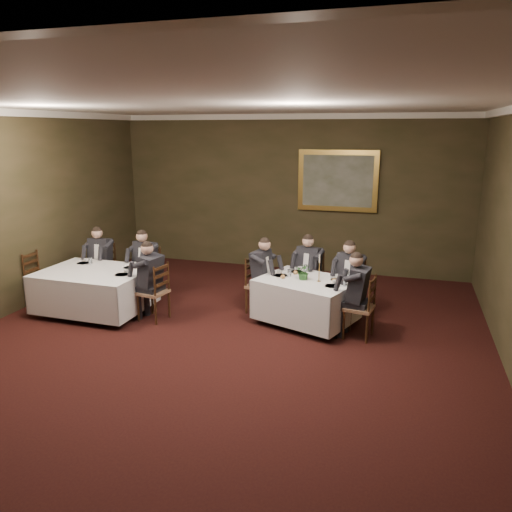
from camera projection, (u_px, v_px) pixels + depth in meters
The scene contains 26 objects.
ground at pixel (207, 358), 7.11m from camera, with size 10.00×10.00×0.00m, color black.
ceiling at pixel (200, 102), 6.25m from camera, with size 8.00×10.00×0.10m, color silver.
back_wall at pixel (290, 194), 11.31m from camera, with size 8.00×0.10×3.50m, color #302D18.
crown_molding at pixel (201, 107), 6.26m from camera, with size 8.00×10.00×0.12m.
table_main at pixel (306, 298), 8.27m from camera, with size 1.82×1.60×0.67m.
table_second at pixel (95, 288), 8.80m from camera, with size 1.87×1.43×0.67m.
chair_main_backleft at pixel (309, 291), 9.15m from camera, with size 0.53×0.52×1.00m.
diner_main_backleft at pixel (309, 279), 9.09m from camera, with size 0.51×0.57×1.35m.
chair_main_backright at pixel (349, 300), 8.68m from camera, with size 0.54×0.53×1.00m.
diner_main_backright at pixel (349, 287), 8.62m from camera, with size 0.52×0.57×1.35m.
chair_main_endleft at pixel (260, 296), 8.86m from camera, with size 0.49×0.51×1.00m.
diner_main_endleft at pixel (260, 284), 8.80m from camera, with size 0.54×0.48×1.35m.
chair_main_endright at pixel (359, 320), 7.76m from camera, with size 0.48×0.50×1.00m.
diner_main_endright at pixel (359, 306), 7.71m from camera, with size 0.53×0.47×1.35m.
chair_sec_backleft at pixel (103, 279), 9.87m from camera, with size 0.46×0.44×1.00m.
diner_sec_backleft at pixel (102, 268), 9.80m from camera, with size 0.43×0.49×1.35m.
chair_sec_backright at pixel (148, 284), 9.57m from camera, with size 0.52×0.50×1.00m.
diner_sec_backright at pixel (147, 273), 9.50m from camera, with size 0.49×0.55×1.35m.
chair_sec_endright at pixel (154, 304), 8.49m from camera, with size 0.48×0.50×1.00m.
diner_sec_endright at pixel (153, 291), 8.44m from camera, with size 0.54×0.47×1.35m.
chair_sec_endleft at pixel (42, 290), 9.19m from camera, with size 0.42×0.44×1.00m.
centerpiece at pixel (304, 271), 8.18m from camera, with size 0.26×0.23×0.29m, color #2D5926.
candlestick at pixel (319, 271), 8.07m from camera, with size 0.07×0.07×0.46m.
place_setting_table_main at pixel (299, 270), 8.68m from camera, with size 0.33×0.31×0.14m.
place_setting_table_second at pixel (87, 261), 9.23m from camera, with size 0.33×0.31×0.14m.
painting at pixel (338, 181), 10.86m from camera, with size 1.73×0.09×1.33m.
Camera 1 is at (2.58, -6.04, 3.15)m, focal length 35.00 mm.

